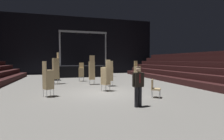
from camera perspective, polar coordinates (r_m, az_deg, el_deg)
name	(u,v)px	position (r m, az deg, el deg)	size (l,w,h in m)	color
ground_plane	(103,93)	(10.39, -2.92, -7.74)	(22.00, 30.00, 0.10)	slate
arena_end_wall	(79,46)	(25.13, -10.75, 7.92)	(22.00, 0.30, 8.00)	black
bleacher_bank_right	(209,68)	(15.55, 29.32, 0.70)	(4.50, 24.00, 2.70)	black
stage_riser	(83,70)	(21.07, -9.66, -0.12)	(5.62, 3.00, 5.19)	black
man_with_tie	(138,84)	(7.20, 8.67, -4.57)	(0.57, 0.29, 1.69)	black
chair_stack_front_left	(92,70)	(13.80, -6.67, 0.00)	(0.44, 0.44, 2.31)	#B2B5BA
chair_stack_front_right	(48,79)	(9.71, -20.33, -2.79)	(0.60, 0.60, 1.88)	#B2B5BA
chair_stack_mid_left	(81,72)	(16.07, -10.09, -0.62)	(0.52, 0.52, 1.71)	#B2B5BA
chair_stack_mid_right	(56,68)	(14.72, -18.04, 0.55)	(0.56, 0.56, 2.56)	#B2B5BA
chair_stack_mid_centre	(106,75)	(10.81, -2.09, -1.77)	(0.62, 0.62, 1.96)	#B2B5BA
chair_stack_rear_left	(109,74)	(12.84, -0.86, -1.16)	(0.48, 0.48, 1.88)	#B2B5BA
chair_stack_rear_right	(137,72)	(15.26, 8.34, -0.50)	(0.59, 0.59, 1.88)	#B2B5BA
equipment_road_case	(55,77)	(17.43, -18.40, -2.08)	(0.90, 0.60, 0.72)	black
loose_chair_near_man	(155,87)	(9.22, 13.88, -5.56)	(0.62, 0.62, 0.95)	#B2B5BA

